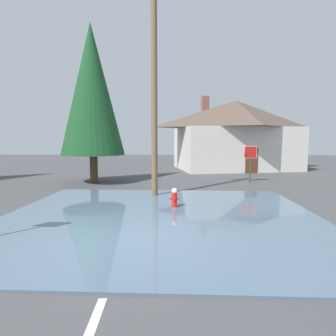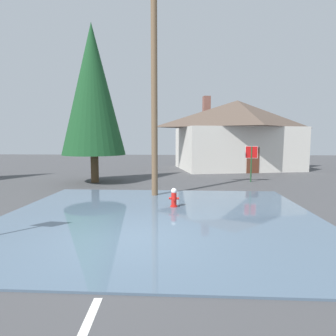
{
  "view_description": "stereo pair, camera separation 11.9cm",
  "coord_description": "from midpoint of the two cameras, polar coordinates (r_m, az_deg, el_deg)",
  "views": [
    {
      "loc": [
        1.19,
        -7.08,
        2.59
      ],
      "look_at": [
        0.63,
        5.4,
        1.32
      ],
      "focal_mm": 30.22,
      "sensor_mm": 36.0,
      "label": 1
    },
    {
      "loc": [
        1.31,
        -7.07,
        2.59
      ],
      "look_at": [
        0.63,
        5.4,
        1.32
      ],
      "focal_mm": 30.22,
      "sensor_mm": 36.0,
      "label": 2
    }
  ],
  "objects": [
    {
      "name": "fire_hydrant",
      "position": [
        10.73,
        1.52,
        -6.12
      ],
      "size": [
        0.38,
        0.33,
        0.76
      ],
      "color": "red",
      "rests_on": "ground"
    },
    {
      "name": "flood_puddle",
      "position": [
        9.56,
        -1.38,
        -9.77
      ],
      "size": [
        10.53,
        9.52,
        0.05
      ],
      "primitive_type": "cube",
      "color": "#4C6075",
      "rests_on": "ground"
    },
    {
      "name": "ground_plane",
      "position": [
        7.65,
        -6.7,
        -14.43
      ],
      "size": [
        80.0,
        80.0,
        0.1
      ],
      "primitive_type": "cube",
      "color": "#424244"
    },
    {
      "name": "pine_tree_tall_left",
      "position": [
        17.68,
        -14.76,
        14.97
      ],
      "size": [
        3.72,
        3.72,
        9.29
      ],
      "color": "#4C3823",
      "rests_on": "ground"
    },
    {
      "name": "lane_stop_bar",
      "position": [
        5.55,
        -4.4,
        -22.03
      ],
      "size": [
        4.44,
        0.7,
        0.01
      ],
      "primitive_type": "cube",
      "rotation": [
        0.0,
        0.0,
        -0.09
      ],
      "color": "silver",
      "rests_on": "ground"
    },
    {
      "name": "stop_sign_far",
      "position": [
        17.83,
        16.66,
        2.24
      ],
      "size": [
        0.73,
        0.08,
        2.19
      ],
      "color": "#1E4C28",
      "rests_on": "ground"
    },
    {
      "name": "house",
      "position": [
        25.49,
        13.79,
        6.74
      ],
      "size": [
        11.61,
        9.05,
        6.39
      ],
      "color": "beige",
      "rests_on": "ground"
    },
    {
      "name": "utility_pole",
      "position": [
        13.02,
        -2.52,
        16.83
      ],
      "size": [
        1.6,
        0.28,
        9.8
      ],
      "color": "brown",
      "rests_on": "ground"
    }
  ]
}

